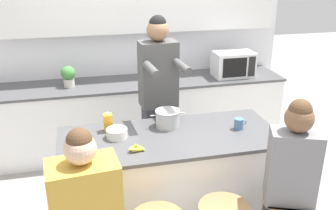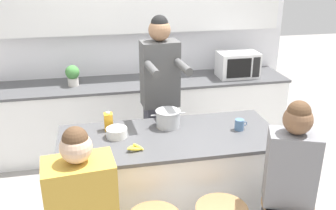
# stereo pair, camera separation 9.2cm
# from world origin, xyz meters

# --- Properties ---
(wall_back) EXTENTS (3.89, 0.22, 2.70)m
(wall_back) POSITION_xyz_m (0.00, 1.90, 1.54)
(wall_back) COLOR white
(wall_back) RESTS_ON ground_plane
(back_counter) EXTENTS (3.60, 0.67, 0.90)m
(back_counter) POSITION_xyz_m (0.00, 1.58, 0.45)
(back_counter) COLOR white
(back_counter) RESTS_ON ground_plane
(kitchen_island) EXTENTS (1.86, 0.80, 0.91)m
(kitchen_island) POSITION_xyz_m (0.00, 0.00, 0.46)
(kitchen_island) COLOR black
(kitchen_island) RESTS_ON ground_plane
(person_cooking) EXTENTS (0.39, 0.59, 1.83)m
(person_cooking) POSITION_xyz_m (0.03, 0.59, 0.93)
(person_cooking) COLOR #383842
(person_cooking) RESTS_ON ground_plane
(person_seated_near) EXTENTS (0.41, 0.36, 1.43)m
(person_seated_near) POSITION_xyz_m (0.74, -0.68, 0.67)
(person_seated_near) COLOR #333338
(person_seated_near) RESTS_ON ground_plane
(cooking_pot) EXTENTS (0.31, 0.22, 0.15)m
(cooking_pot) POSITION_xyz_m (0.02, 0.19, 0.99)
(cooking_pot) COLOR #B7BABC
(cooking_pot) RESTS_ON kitchen_island
(fruit_bowl) EXTENTS (0.18, 0.18, 0.08)m
(fruit_bowl) POSITION_xyz_m (-0.44, 0.07, 0.95)
(fruit_bowl) COLOR white
(fruit_bowl) RESTS_ON kitchen_island
(coffee_cup_near) EXTENTS (0.11, 0.08, 0.10)m
(coffee_cup_near) POSITION_xyz_m (0.62, -0.00, 0.96)
(coffee_cup_near) COLOR #4C7099
(coffee_cup_near) RESTS_ON kitchen_island
(banana_bunch) EXTENTS (0.15, 0.11, 0.05)m
(banana_bunch) POSITION_xyz_m (-0.32, -0.19, 0.94)
(banana_bunch) COLOR yellow
(banana_bunch) RESTS_ON kitchen_island
(juice_carton) EXTENTS (0.07, 0.07, 0.17)m
(juice_carton) POSITION_xyz_m (-0.50, 0.22, 0.99)
(juice_carton) COLOR gold
(juice_carton) RESTS_ON kitchen_island
(microwave) EXTENTS (0.50, 0.33, 0.31)m
(microwave) POSITION_xyz_m (1.19, 1.53, 1.05)
(microwave) COLOR white
(microwave) RESTS_ON back_counter
(potted_plant) EXTENTS (0.16, 0.16, 0.25)m
(potted_plant) POSITION_xyz_m (-0.84, 1.58, 1.03)
(potted_plant) COLOR beige
(potted_plant) RESTS_ON back_counter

